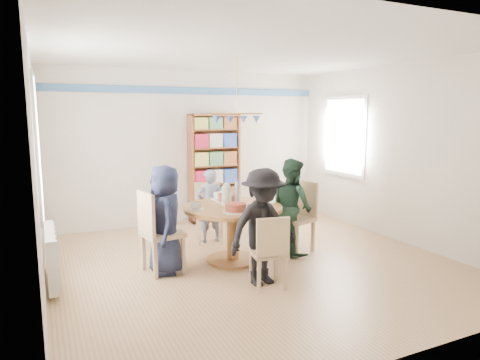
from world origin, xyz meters
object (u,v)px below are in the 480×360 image
radiator (51,256)px  chair_left (156,229)px  chair_right (299,213)px  dining_table (233,220)px  bookshelf (214,169)px  person_right (292,206)px  person_far (210,206)px  chair_near (270,249)px  person_left (165,220)px  person_near (263,227)px  chair_far (208,209)px

radiator → chair_left: bearing=-6.3°
chair_left → chair_right: chair_left is taller
dining_table → bookshelf: bearing=74.4°
person_right → person_far: size_ratio=1.19×
dining_table → chair_near: bearing=-90.4°
person_left → person_right: person_right is taller
radiator → chair_near: bearing=-27.6°
bookshelf → person_near: bearing=-101.5°
radiator → person_far: person_far is taller
chair_right → bookshelf: size_ratio=0.52×
chair_far → chair_left: bearing=-136.6°
chair_left → person_right: (1.92, -0.03, 0.11)m
person_right → bookshelf: bearing=4.5°
chair_right → chair_far: (-0.99, 1.01, -0.06)m
dining_table → chair_far: chair_far is taller
person_left → person_near: size_ratio=0.99×
chair_far → person_far: person_far is taller
person_left → radiator: bearing=-90.7°
person_far → person_near: bearing=93.9°
chair_left → chair_right: (2.06, 0.01, -0.01)m
chair_near → person_near: bearing=90.4°
chair_right → person_left: person_left is taller
person_left → bookshelf: bearing=151.3°
chair_left → person_near: 1.33m
chair_near → bookshelf: bearing=79.1°
person_near → chair_near: bearing=-98.7°
chair_left → chair_right: 2.06m
dining_table → person_far: (0.04, 0.95, 0.01)m
radiator → chair_right: 3.25m
radiator → chair_far: size_ratio=1.11×
person_right → person_near: person_near is taller
chair_left → bookshelf: 2.74m
chair_near → chair_far: bearing=88.5°
dining_table → bookshelf: (0.60, 2.17, 0.40)m
radiator → person_left: (1.29, -0.15, 0.32)m
chair_left → bookshelf: bookshelf is taller
person_left → person_right: bearing=95.9°
chair_left → chair_near: bearing=-45.0°
person_near → radiator: bearing=146.8°
dining_table → person_far: bearing=87.6°
radiator → chair_left: size_ratio=0.98×
person_near → person_right: bearing=33.4°
chair_near → person_far: person_far is taller
chair_near → bookshelf: (0.61, 3.19, 0.49)m
dining_table → chair_left: chair_left is taller
dining_table → chair_near: (-0.01, -1.02, -0.09)m
chair_near → dining_table: bearing=89.6°
person_left → bookshelf: (1.52, 2.19, 0.29)m
chair_left → person_near: size_ratio=0.76×
chair_far → chair_near: 2.04m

